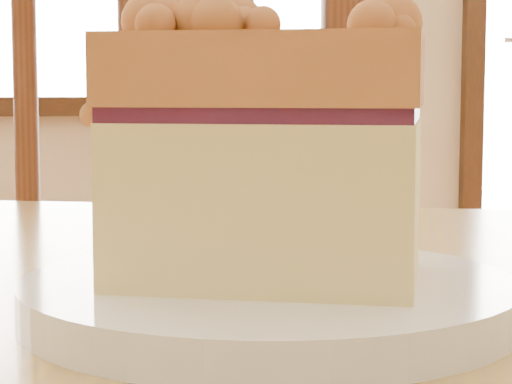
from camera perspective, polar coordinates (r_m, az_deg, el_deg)
plate at (r=0.41m, az=0.75°, el=-6.18°), size 0.20×0.20×0.02m
cake_slice at (r=0.40m, az=0.76°, el=2.96°), size 0.15×0.13×0.12m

